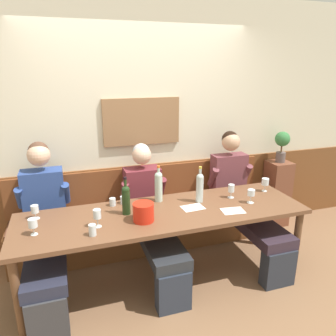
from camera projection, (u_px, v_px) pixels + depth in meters
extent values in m
cube|color=brown|center=(169.00, 290.00, 3.12)|extent=(6.80, 6.80, 0.02)
cube|color=beige|center=(139.00, 126.00, 3.68)|extent=(6.80, 0.08, 2.80)
cube|color=#8C6240|center=(142.00, 122.00, 3.61)|extent=(0.87, 0.04, 0.52)
cube|color=brown|center=(142.00, 203.00, 3.91)|extent=(6.80, 0.03, 0.95)
cube|color=brown|center=(147.00, 230.00, 3.78)|extent=(2.99, 0.42, 0.44)
cube|color=brown|center=(147.00, 211.00, 3.71)|extent=(2.93, 0.39, 0.05)
cube|color=brown|center=(142.00, 185.00, 3.80)|extent=(2.99, 0.04, 0.45)
cube|color=brown|center=(164.00, 214.00, 3.02)|extent=(2.69, 0.79, 0.04)
cylinder|color=brown|center=(18.00, 299.00, 2.46)|extent=(0.07, 0.07, 0.72)
cylinder|color=brown|center=(296.00, 244.00, 3.22)|extent=(0.07, 0.07, 0.72)
cylinder|color=brown|center=(25.00, 254.00, 3.05)|extent=(0.07, 0.07, 0.72)
cylinder|color=brown|center=(259.00, 217.00, 3.81)|extent=(0.07, 0.07, 0.72)
cube|color=#343539|center=(48.00, 318.00, 2.50)|extent=(0.31, 0.14, 0.38)
cube|color=#26293B|center=(46.00, 257.00, 2.87)|extent=(0.34, 1.07, 0.11)
cube|color=navy|center=(44.00, 197.00, 3.29)|extent=(0.41, 0.22, 0.58)
sphere|color=#DCAC8E|center=(39.00, 155.00, 3.15)|extent=(0.22, 0.22, 0.22)
sphere|color=brown|center=(38.00, 152.00, 3.16)|extent=(0.20, 0.20, 0.20)
cylinder|color=navy|center=(20.00, 198.00, 3.18)|extent=(0.08, 0.20, 0.27)
cylinder|color=navy|center=(66.00, 193.00, 3.31)|extent=(0.08, 0.20, 0.27)
cube|color=#282F3E|center=(173.00, 290.00, 2.81)|extent=(0.30, 0.14, 0.38)
cube|color=#282C31|center=(157.00, 238.00, 3.18)|extent=(0.33, 1.07, 0.11)
cube|color=maroon|center=(142.00, 189.00, 3.61)|extent=(0.40, 0.23, 0.50)
sphere|color=beige|center=(142.00, 155.00, 3.48)|extent=(0.21, 0.21, 0.21)
sphere|color=silver|center=(141.00, 152.00, 3.50)|extent=(0.19, 0.19, 0.19)
cylinder|color=maroon|center=(125.00, 191.00, 3.50)|extent=(0.08, 0.20, 0.27)
cylinder|color=maroon|center=(161.00, 187.00, 3.63)|extent=(0.08, 0.20, 0.27)
cube|color=#262B36|center=(278.00, 267.00, 3.13)|extent=(0.32, 0.14, 0.38)
cube|color=#30242F|center=(252.00, 222.00, 3.50)|extent=(0.35, 1.08, 0.11)
cube|color=brown|center=(228.00, 177.00, 3.92)|extent=(0.42, 0.18, 0.56)
sphere|color=tan|center=(231.00, 142.00, 3.78)|extent=(0.21, 0.21, 0.21)
sphere|color=black|center=(230.00, 139.00, 3.80)|extent=(0.20, 0.20, 0.20)
cylinder|color=brown|center=(213.00, 177.00, 3.81)|extent=(0.08, 0.20, 0.27)
cylinder|color=brown|center=(246.00, 173.00, 3.95)|extent=(0.08, 0.20, 0.27)
cylinder|color=red|center=(143.00, 212.00, 2.81)|extent=(0.19, 0.19, 0.16)
cylinder|color=#B6C2BE|center=(200.00, 190.00, 3.19)|extent=(0.07, 0.07, 0.25)
sphere|color=#B6C2BE|center=(200.00, 177.00, 3.15)|extent=(0.07, 0.07, 0.07)
cylinder|color=#B6C2BE|center=(200.00, 172.00, 3.14)|extent=(0.03, 0.03, 0.08)
cylinder|color=gold|center=(200.00, 168.00, 3.12)|extent=(0.03, 0.03, 0.02)
cylinder|color=#B4CBBA|center=(159.00, 189.00, 3.21)|extent=(0.08, 0.08, 0.25)
sphere|color=#B4CBBA|center=(158.00, 176.00, 3.17)|extent=(0.08, 0.08, 0.08)
cylinder|color=#B4CBBA|center=(158.00, 171.00, 3.16)|extent=(0.03, 0.03, 0.07)
cylinder|color=orange|center=(158.00, 167.00, 3.14)|extent=(0.03, 0.03, 0.02)
cylinder|color=#1F3618|center=(126.00, 203.00, 2.93)|extent=(0.08, 0.08, 0.22)
sphere|color=#1F3618|center=(126.00, 190.00, 2.90)|extent=(0.08, 0.08, 0.08)
cylinder|color=#1F3618|center=(125.00, 184.00, 2.88)|extent=(0.03, 0.03, 0.09)
cylinder|color=black|center=(125.00, 178.00, 2.86)|extent=(0.03, 0.03, 0.02)
cylinder|color=silver|center=(250.00, 203.00, 3.20)|extent=(0.07, 0.07, 0.00)
cylinder|color=silver|center=(251.00, 199.00, 3.19)|extent=(0.01, 0.01, 0.08)
cylinder|color=silver|center=(251.00, 193.00, 3.17)|extent=(0.07, 0.07, 0.06)
cylinder|color=silver|center=(36.00, 218.00, 2.87)|extent=(0.07, 0.07, 0.00)
cylinder|color=silver|center=(36.00, 215.00, 2.86)|extent=(0.01, 0.01, 0.06)
cylinder|color=silver|center=(35.00, 209.00, 2.84)|extent=(0.07, 0.07, 0.07)
cylinder|color=#EDE779|center=(35.00, 212.00, 2.85)|extent=(0.06, 0.06, 0.02)
cylinder|color=silver|center=(34.00, 234.00, 2.60)|extent=(0.06, 0.06, 0.00)
cylinder|color=silver|center=(34.00, 231.00, 2.59)|extent=(0.01, 0.01, 0.06)
cylinder|color=silver|center=(33.00, 223.00, 2.57)|extent=(0.07, 0.07, 0.07)
cylinder|color=silver|center=(264.00, 191.00, 3.50)|extent=(0.06, 0.06, 0.00)
cylinder|color=silver|center=(265.00, 188.00, 3.49)|extent=(0.01, 0.01, 0.07)
cylinder|color=silver|center=(265.00, 182.00, 3.47)|extent=(0.08, 0.08, 0.07)
cylinder|color=silver|center=(98.00, 227.00, 2.73)|extent=(0.06, 0.06, 0.00)
cylinder|color=silver|center=(98.00, 222.00, 2.71)|extent=(0.01, 0.01, 0.08)
cylinder|color=silver|center=(97.00, 214.00, 2.69)|extent=(0.07, 0.07, 0.08)
cylinder|color=#F4E582|center=(97.00, 216.00, 2.70)|extent=(0.06, 0.06, 0.03)
cylinder|color=silver|center=(231.00, 197.00, 3.33)|extent=(0.07, 0.07, 0.00)
cylinder|color=silver|center=(231.00, 194.00, 3.32)|extent=(0.01, 0.01, 0.06)
cylinder|color=silver|center=(231.00, 188.00, 3.30)|extent=(0.06, 0.06, 0.08)
cylinder|color=#E7E686|center=(231.00, 190.00, 3.31)|extent=(0.06, 0.06, 0.03)
cylinder|color=silver|center=(113.00, 202.00, 3.13)|extent=(0.06, 0.06, 0.08)
cylinder|color=silver|center=(92.00, 230.00, 2.58)|extent=(0.06, 0.06, 0.09)
cylinder|color=silver|center=(124.00, 200.00, 3.18)|extent=(0.07, 0.07, 0.08)
cube|color=white|center=(233.00, 211.00, 3.03)|extent=(0.23, 0.17, 0.00)
cube|color=white|center=(193.00, 208.00, 3.10)|extent=(0.22, 0.16, 0.00)
cube|color=brown|center=(277.00, 193.00, 4.30)|extent=(0.28, 0.28, 0.87)
cylinder|color=#5E4F4B|center=(280.00, 157.00, 4.14)|extent=(0.12, 0.12, 0.13)
cylinder|color=brown|center=(281.00, 148.00, 4.11)|extent=(0.02, 0.02, 0.10)
sphere|color=#36763E|center=(282.00, 139.00, 4.07)|extent=(0.19, 0.19, 0.19)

